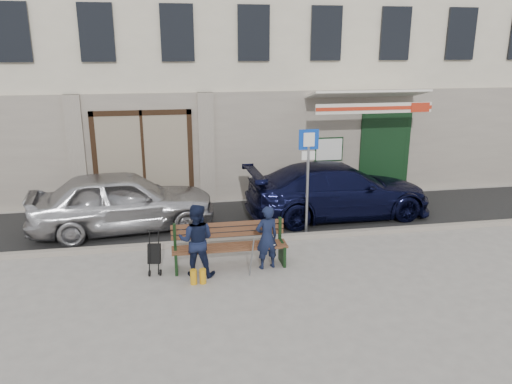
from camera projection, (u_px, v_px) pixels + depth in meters
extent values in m
plane|color=#9E9991|center=(294.00, 266.00, 10.52)|extent=(80.00, 80.00, 0.00)
cube|color=#282828|center=(266.00, 218.00, 13.44)|extent=(60.00, 3.20, 0.01)
cube|color=#9E9384|center=(278.00, 238.00, 11.92)|extent=(60.00, 0.18, 0.12)
cube|color=beige|center=(236.00, 29.00, 17.12)|extent=(20.00, 7.00, 10.00)
cube|color=#9E9384|center=(254.00, 146.00, 14.75)|extent=(20.00, 0.12, 3.20)
cube|color=maroon|center=(143.00, 152.00, 14.28)|extent=(2.50, 0.12, 2.00)
cube|color=black|center=(384.00, 152.00, 15.45)|extent=(1.60, 0.10, 2.60)
cube|color=black|center=(378.00, 152.00, 15.92)|extent=(1.25, 0.90, 2.40)
cube|color=white|center=(329.00, 149.00, 15.07)|extent=(0.80, 0.03, 0.65)
cube|color=white|center=(363.00, 95.00, 14.55)|extent=(3.40, 1.72, 0.42)
cube|color=white|center=(374.00, 108.00, 13.82)|extent=(3.40, 0.05, 0.28)
cube|color=red|center=(375.00, 108.00, 13.79)|extent=(3.40, 0.02, 0.10)
imported|color=#B4B4B9|center=(123.00, 201.00, 12.37)|extent=(4.67, 2.30, 1.53)
imported|color=black|center=(338.00, 190.00, 13.44)|extent=(5.07, 2.22, 1.45)
cylinder|color=gray|center=(307.00, 185.00, 12.05)|extent=(0.07, 0.07, 2.49)
cube|color=#0C3BAE|center=(309.00, 139.00, 11.73)|extent=(0.48, 0.04, 0.48)
cube|color=white|center=(309.00, 140.00, 11.71)|extent=(0.27, 0.02, 0.33)
cube|color=white|center=(308.00, 155.00, 11.84)|extent=(0.33, 0.04, 0.21)
cube|color=brown|center=(230.00, 247.00, 10.37)|extent=(2.40, 0.50, 0.04)
cube|color=brown|center=(228.00, 229.00, 10.55)|extent=(2.40, 0.10, 0.36)
cube|color=black|center=(176.00, 261.00, 10.24)|extent=(0.06, 0.50, 0.45)
cube|color=black|center=(282.00, 253.00, 10.62)|extent=(0.06, 0.50, 0.45)
cube|color=white|center=(266.00, 245.00, 10.39)|extent=(0.34, 0.25, 0.11)
cylinder|color=gray|center=(252.00, 257.00, 9.78)|extent=(0.07, 0.34, 0.96)
cylinder|color=orange|center=(194.00, 277.00, 9.70)|extent=(0.13, 0.13, 0.30)
cylinder|color=orange|center=(203.00, 276.00, 9.73)|extent=(0.13, 0.13, 0.30)
imported|color=#131A35|center=(267.00, 238.00, 10.27)|extent=(0.55, 0.43, 1.35)
imported|color=#131A35|center=(196.00, 240.00, 9.93)|extent=(0.84, 0.72, 1.50)
cylinder|color=black|center=(150.00, 273.00, 10.05)|extent=(0.05, 0.13, 0.13)
cylinder|color=black|center=(161.00, 272.00, 10.09)|extent=(0.05, 0.13, 0.13)
cube|color=black|center=(154.00, 254.00, 10.15)|extent=(0.29, 0.27, 0.43)
cylinder|color=black|center=(153.00, 230.00, 10.12)|extent=(0.24, 0.07, 0.02)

